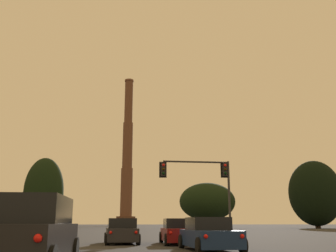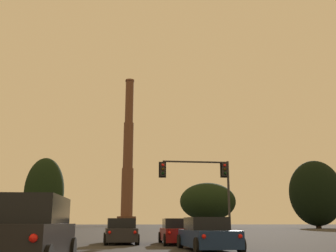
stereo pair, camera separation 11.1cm
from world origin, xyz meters
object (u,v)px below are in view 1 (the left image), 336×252
object	(u,v)px
suv_left_lane_third	(28,234)
smokestack	(127,166)
sedan_right_lane_second	(209,235)
sedan_right_lane_front	(179,232)
traffic_light_overhead_right	(206,178)
hatchback_center_lane_front	(121,232)
sedan_left_lane_second	(45,236)

from	to	relation	value
suv_left_lane_third	smokestack	distance (m)	149.37
sedan_right_lane_second	smokestack	distance (m)	142.47
sedan_right_lane_front	traffic_light_overhead_right	size ratio (longest dim) A/B	0.80
hatchback_center_lane_front	sedan_right_lane_front	xyz separation A→B (m)	(3.28, -0.73, 0.00)
sedan_left_lane_second	smokestack	world-z (taller)	smokestack
hatchback_center_lane_front	sedan_left_lane_second	xyz separation A→B (m)	(-3.13, -7.22, 0.00)
sedan_left_lane_second	sedan_right_lane_front	distance (m)	9.12
hatchback_center_lane_front	sedan_right_lane_second	bearing A→B (deg)	-61.70
sedan_right_lane_second	suv_left_lane_third	size ratio (longest dim) A/B	0.95
sedan_right_lane_front	suv_left_lane_third	bearing A→B (deg)	-113.08
sedan_left_lane_second	sedan_right_lane_second	bearing A→B (deg)	8.41
hatchback_center_lane_front	sedan_right_lane_front	distance (m)	3.36
sedan_right_lane_second	hatchback_center_lane_front	world-z (taller)	hatchback_center_lane_front
sedan_right_lane_front	smokestack	bearing A→B (deg)	91.90
sedan_right_lane_second	sedan_right_lane_front	xyz separation A→B (m)	(-0.42, 5.57, 0.00)
sedan_left_lane_second	smokestack	bearing A→B (deg)	87.80
hatchback_center_lane_front	sedan_left_lane_second	size ratio (longest dim) A/B	0.88
sedan_left_lane_second	traffic_light_overhead_right	world-z (taller)	traffic_light_overhead_right
traffic_light_overhead_right	smokestack	xyz separation A→B (m)	(-2.45, 127.86, 18.97)
sedan_right_lane_second	traffic_light_overhead_right	distance (m)	13.66
traffic_light_overhead_right	smokestack	world-z (taller)	smokestack
sedan_right_lane_second	traffic_light_overhead_right	world-z (taller)	traffic_light_overhead_right
sedan_left_lane_second	traffic_light_overhead_right	distance (m)	17.24
sedan_right_lane_second	sedan_left_lane_second	world-z (taller)	same
sedan_right_lane_second	smokestack	world-z (taller)	smokestack
sedan_right_lane_second	sedan_left_lane_second	bearing A→B (deg)	-173.31
sedan_right_lane_front	hatchback_center_lane_front	bearing A→B (deg)	169.74
smokestack	sedan_right_lane_front	bearing A→B (deg)	-90.37
sedan_left_lane_second	traffic_light_overhead_right	size ratio (longest dim) A/B	0.79
sedan_left_lane_second	smokestack	xyz separation A→B (m)	(7.29, 141.54, 22.88)
traffic_light_overhead_right	smokestack	bearing A→B (deg)	91.10
traffic_light_overhead_right	smokestack	size ratio (longest dim) A/B	0.10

